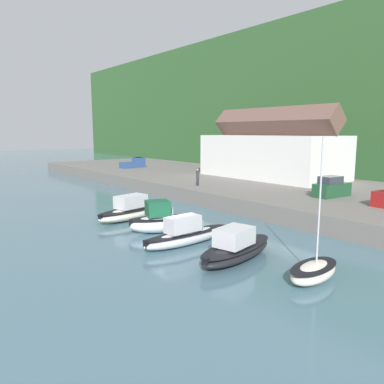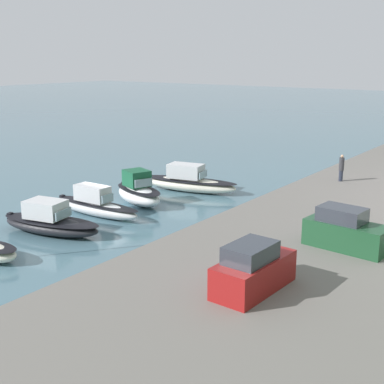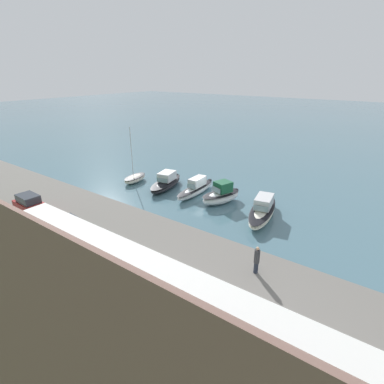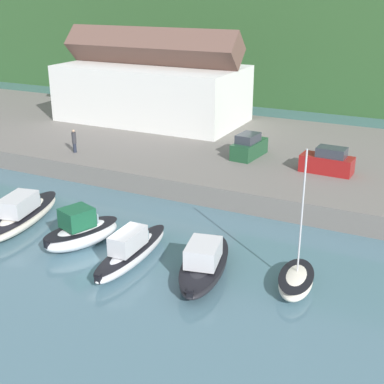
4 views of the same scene
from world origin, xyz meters
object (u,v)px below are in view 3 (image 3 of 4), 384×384
object	(u,v)px
moored_boat_3	(166,182)
parked_car_2	(61,234)
parked_car_1	(31,207)
moored_boat_0	(263,210)
moored_boat_1	(221,195)
moored_boat_4	(135,178)
person_on_quay	(257,260)
moored_boat_2	(196,188)

from	to	relation	value
moored_boat_3	parked_car_2	world-z (taller)	parked_car_2
moored_boat_3	parked_car_1	xyz separation A→B (m)	(3.07, 17.03, 1.81)
moored_boat_0	moored_boat_1	distance (m)	5.81
moored_boat_0	moored_boat_4	world-z (taller)	moored_boat_4
moored_boat_1	moored_boat_4	bearing A→B (deg)	23.58
moored_boat_3	person_on_quay	distance (m)	22.86
parked_car_1	moored_boat_2	bearing A→B (deg)	158.56
parked_car_2	person_on_quay	bearing A→B (deg)	-153.43
moored_boat_3	parked_car_1	world-z (taller)	parked_car_1
moored_boat_3	parked_car_2	xyz separation A→B (m)	(-4.24, 18.33, 1.81)
moored_boat_1	parked_car_2	size ratio (longest dim) A/B	1.36
parked_car_2	moored_boat_0	bearing A→B (deg)	-115.45
moored_boat_2	parked_car_1	bearing A→B (deg)	64.66
parked_car_1	parked_car_2	distance (m)	7.43
moored_boat_1	moored_boat_4	xyz separation A→B (m)	(14.09, 0.97, -0.43)
moored_boat_1	moored_boat_3	size ratio (longest dim) A/B	0.77
person_on_quay	moored_boat_0	bearing A→B (deg)	-69.23
person_on_quay	parked_car_2	bearing A→B (deg)	21.62
moored_boat_2	moored_boat_3	size ratio (longest dim) A/B	1.02
moored_boat_1	parked_car_1	world-z (taller)	parked_car_1
parked_car_1	person_on_quay	world-z (taller)	parked_car_1
moored_boat_4	parked_car_2	bearing A→B (deg)	110.58
moored_boat_0	person_on_quay	world-z (taller)	person_on_quay
moored_boat_2	parked_car_2	size ratio (longest dim) A/B	1.81
parked_car_1	moored_boat_3	bearing A→B (deg)	172.16
moored_boat_1	moored_boat_2	bearing A→B (deg)	13.01
moored_boat_3	person_on_quay	bearing A→B (deg)	134.53
moored_boat_0	moored_boat_1	world-z (taller)	moored_boat_1
moored_boat_2	moored_boat_4	size ratio (longest dim) A/B	0.97
moored_boat_2	parked_car_1	distance (m)	19.31
moored_boat_2	moored_boat_4	world-z (taller)	moored_boat_4
moored_boat_0	parked_car_2	size ratio (longest dim) A/B	2.05
moored_boat_1	moored_boat_2	world-z (taller)	moored_boat_1
moored_boat_1	moored_boat_3	world-z (taller)	moored_boat_1
moored_boat_2	parked_car_1	xyz separation A→B (m)	(7.77, 17.59, 1.80)
moored_boat_3	parked_car_2	distance (m)	18.90
moored_boat_3	moored_boat_1	bearing A→B (deg)	168.16
moored_boat_4	parked_car_2	distance (m)	19.95
moored_boat_3	person_on_quay	xyz separation A→B (m)	(-19.06, 12.46, 1.99)
moored_boat_1	person_on_quay	size ratio (longest dim) A/B	2.76
moored_boat_3	parked_car_1	bearing A→B (deg)	67.47
moored_boat_0	moored_boat_4	xyz separation A→B (m)	(19.84, 0.21, -0.28)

